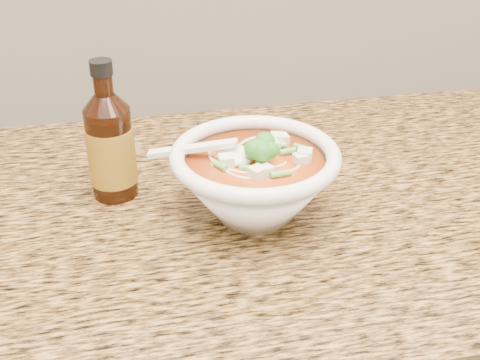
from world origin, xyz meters
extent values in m
cube|color=#A2793B|center=(0.00, 1.68, 0.88)|extent=(4.00, 0.68, 0.04)
cylinder|color=white|center=(-0.04, 1.63, 0.90)|extent=(0.09, 0.09, 0.01)
torus|color=white|center=(-0.04, 1.63, 0.99)|extent=(0.22, 0.22, 0.02)
torus|color=beige|center=(-0.06, 1.65, 0.98)|extent=(0.14, 0.14, 0.00)
torus|color=beige|center=(-0.02, 1.64, 0.98)|extent=(0.08, 0.08, 0.00)
torus|color=beige|center=(-0.04, 1.64, 0.98)|extent=(0.08, 0.08, 0.00)
torus|color=beige|center=(-0.06, 1.64, 0.98)|extent=(0.09, 0.09, 0.00)
torus|color=beige|center=(-0.03, 1.64, 0.98)|extent=(0.07, 0.07, 0.00)
torus|color=beige|center=(-0.06, 1.61, 0.97)|extent=(0.14, 0.14, 0.00)
cube|color=silver|center=(-0.03, 1.61, 0.99)|extent=(0.02, 0.02, 0.02)
cube|color=silver|center=(0.02, 1.61, 0.99)|extent=(0.03, 0.03, 0.02)
cube|color=silver|center=(-0.07, 1.66, 0.99)|extent=(0.02, 0.02, 0.02)
cube|color=silver|center=(0.02, 1.61, 0.99)|extent=(0.02, 0.02, 0.02)
cube|color=silver|center=(-0.09, 1.65, 0.99)|extent=(0.02, 0.02, 0.02)
cube|color=silver|center=(-0.06, 1.60, 0.99)|extent=(0.02, 0.02, 0.02)
cube|color=silver|center=(-0.02, 1.61, 0.99)|extent=(0.02, 0.02, 0.02)
cube|color=silver|center=(-0.02, 1.61, 0.99)|extent=(0.02, 0.02, 0.02)
cube|color=silver|center=(-0.09, 1.62, 0.99)|extent=(0.02, 0.02, 0.02)
ellipsoid|color=#196014|center=(-0.04, 1.61, 1.01)|extent=(0.04, 0.04, 0.04)
cylinder|color=#5DB244|center=(-0.11, 1.64, 0.99)|extent=(0.02, 0.01, 0.01)
cylinder|color=#5DB244|center=(-0.09, 1.63, 0.99)|extent=(0.02, 0.01, 0.01)
cylinder|color=#5DB244|center=(-0.04, 1.66, 0.99)|extent=(0.02, 0.02, 0.01)
cylinder|color=#5DB244|center=(-0.01, 1.62, 0.99)|extent=(0.02, 0.02, 0.01)
cylinder|color=#5DB244|center=(-0.06, 1.67, 0.99)|extent=(0.02, 0.01, 0.01)
cylinder|color=#5DB244|center=(-0.05, 1.58, 0.99)|extent=(0.02, 0.02, 0.01)
cylinder|color=#5DB244|center=(-0.02, 1.69, 0.99)|extent=(0.02, 0.02, 0.01)
ellipsoid|color=white|center=(-0.07, 1.63, 0.99)|extent=(0.05, 0.05, 0.02)
cube|color=white|center=(-0.12, 1.65, 1.00)|extent=(0.12, 0.05, 0.03)
cylinder|color=black|center=(-0.23, 1.72, 0.97)|extent=(0.08, 0.08, 0.13)
cylinder|color=black|center=(-0.23, 1.72, 1.07)|extent=(0.03, 0.03, 0.03)
cylinder|color=black|center=(-0.23, 1.72, 1.09)|extent=(0.04, 0.04, 0.02)
cylinder|color=red|center=(-0.23, 1.72, 0.96)|extent=(0.08, 0.08, 0.08)
camera|label=1|loc=(-0.20, 0.96, 1.35)|focal=45.00mm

